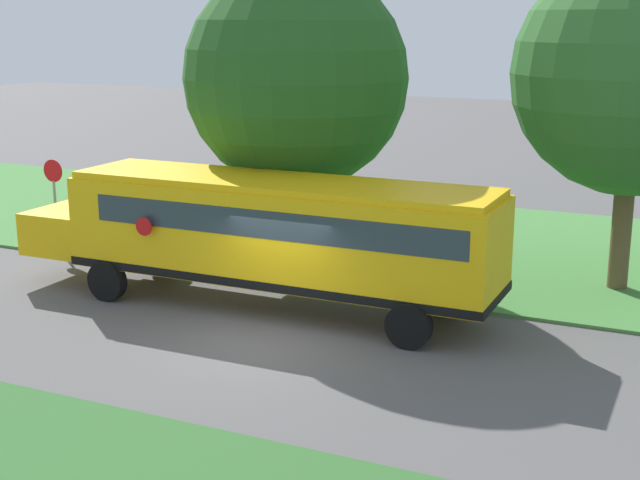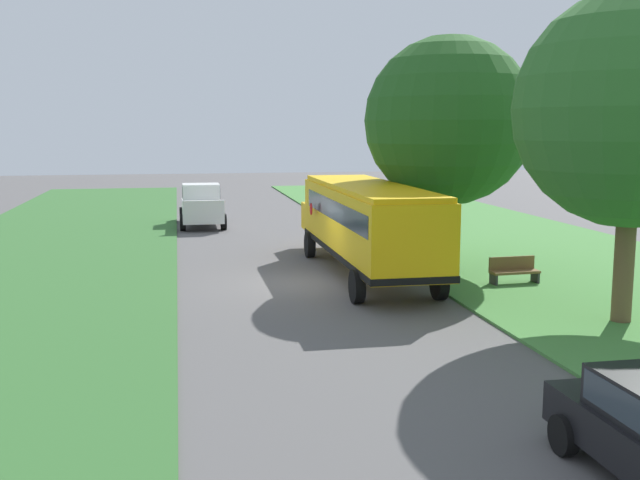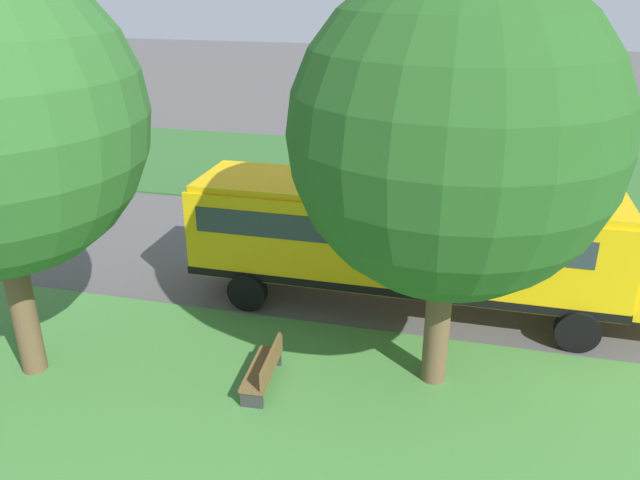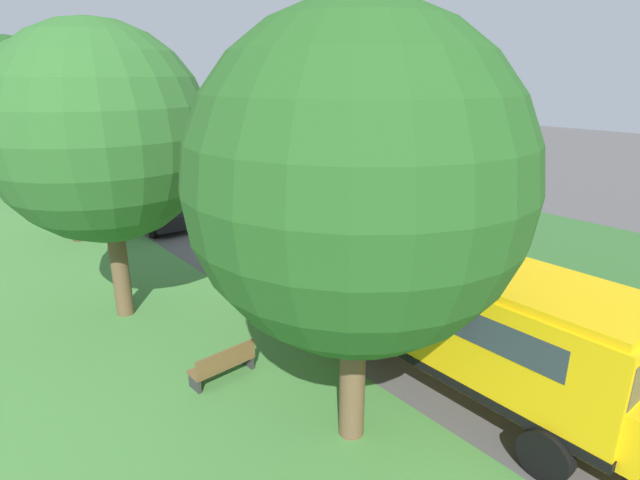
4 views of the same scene
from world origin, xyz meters
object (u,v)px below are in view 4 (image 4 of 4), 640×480
Objects in this scene: park_bench at (223,364)px; school_bus at (425,295)px; oak_tree_far_end at (66,126)px; oak_tree_roadside_mid at (92,129)px; oak_tree_across_road at (13,96)px; car_black_nearest at (158,210)px; oak_tree_beside_bus at (360,191)px.

school_bus is at bearing -29.96° from park_bench.
oak_tree_far_end is 4.68× the size of park_bench.
oak_tree_roadside_mid is 1.12× the size of oak_tree_far_end.
oak_tree_roadside_mid is 19.05m from oak_tree_across_road.
school_bus is at bearing -56.18° from oak_tree_roadside_mid.
car_black_nearest is 13.94m from park_bench.
oak_tree_beside_bus is at bearing -77.78° from oak_tree_roadside_mid.
oak_tree_far_end reaches higher than park_bench.
oak_tree_across_road is 5.63× the size of park_bench.
oak_tree_far_end is 0.83× the size of oak_tree_across_road.
oak_tree_across_road reaches higher than park_bench.
oak_tree_roadside_mid is at bearing -98.40° from oak_tree_far_end.
car_black_nearest is 17.63m from oak_tree_beside_bus.
park_bench is (-4.30, 2.48, -1.45)m from school_bus.
oak_tree_roadside_mid is at bearing -93.46° from oak_tree_across_road.
oak_tree_far_end reaches higher than school_bus.
car_black_nearest is at bearing 91.53° from school_bus.
oak_tree_roadside_mid is (-4.71, -8.20, 4.76)m from car_black_nearest.
car_black_nearest is 5.46m from oak_tree_far_end.
oak_tree_far_end reaches higher than car_black_nearest.
car_black_nearest is at bearing 73.84° from park_bench.
car_black_nearest is at bearing 80.45° from oak_tree_beside_bus.
oak_tree_roadside_mid is at bearing 102.22° from oak_tree_beside_bus.
park_bench is at bearing -80.85° from oak_tree_roadside_mid.
oak_tree_beside_bus reaches higher than park_bench.
school_bus is 1.63× the size of oak_tree_far_end.
oak_tree_across_road reaches higher than oak_tree_far_end.
oak_tree_across_road reaches higher than oak_tree_roadside_mid.
oak_tree_roadside_mid is 8.28m from oak_tree_far_end.
oak_tree_roadside_mid is (-1.88, 8.66, 0.48)m from oak_tree_beside_bus.
oak_tree_beside_bus is at bearing -88.49° from oak_tree_across_road.
oak_tree_roadside_mid is at bearing -119.90° from car_black_nearest.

